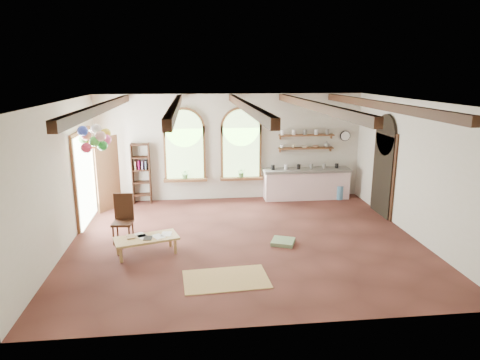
{
  "coord_description": "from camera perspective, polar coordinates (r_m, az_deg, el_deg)",
  "views": [
    {
      "loc": [
        -1.16,
        -9.27,
        3.8
      ],
      "look_at": [
        -0.05,
        0.6,
        1.3
      ],
      "focal_mm": 32.0,
      "sensor_mm": 36.0,
      "label": 1
    }
  ],
  "objects": [
    {
      "name": "shelf_cup_a",
      "position": [
        13.12,
        5.63,
        4.48
      ],
      "size": [
        0.12,
        0.1,
        0.1
      ],
      "primitive_type": "imported",
      "color": "white",
      "rests_on": "wall_shelf_lower"
    },
    {
      "name": "window_left",
      "position": [
        12.88,
        -7.4,
        4.31
      ],
      "size": [
        1.3,
        0.28,
        2.2
      ],
      "color": "brown",
      "rests_on": "floor"
    },
    {
      "name": "water_jug_a",
      "position": [
        13.64,
        12.03,
        -1.21
      ],
      "size": [
        0.32,
        0.32,
        0.62
      ],
      "color": "#5F9ECD",
      "rests_on": "floor"
    },
    {
      "name": "shelf_vase",
      "position": [
        13.47,
        11.49,
        4.72
      ],
      "size": [
        0.18,
        0.18,
        0.19
      ],
      "primitive_type": "imported",
      "color": "slate",
      "rests_on": "wall_shelf_lower"
    },
    {
      "name": "balloon_cluster",
      "position": [
        10.43,
        -18.86,
        5.27
      ],
      "size": [
        0.77,
        0.82,
        1.15
      ],
      "color": "silver",
      "rests_on": "floor"
    },
    {
      "name": "table_book",
      "position": [
        9.52,
        -14.9,
        -7.38
      ],
      "size": [
        0.24,
        0.3,
        0.02
      ],
      "primitive_type": "imported",
      "rotation": [
        0.0,
        0.0,
        0.26
      ],
      "color": "olive",
      "rests_on": "coffee_table"
    },
    {
      "name": "wall_shelf_lower",
      "position": [
        13.31,
        8.79,
        4.21
      ],
      "size": [
        1.7,
        0.24,
        0.04
      ],
      "primitive_type": "cube",
      "color": "brown",
      "rests_on": "wall_back"
    },
    {
      "name": "window_right",
      "position": [
        12.96,
        0.15,
        4.49
      ],
      "size": [
        1.3,
        0.28,
        2.2
      ],
      "color": "brown",
      "rests_on": "floor"
    },
    {
      "name": "potted_plant_right",
      "position": [
        13.01,
        0.21,
        1.01
      ],
      "size": [
        0.27,
        0.23,
        0.3
      ],
      "primitive_type": "imported",
      "color": "#598C4C",
      "rests_on": "window_right"
    },
    {
      "name": "tablet",
      "position": [
        9.38,
        -12.18,
        -7.58
      ],
      "size": [
        0.18,
        0.26,
        0.01
      ],
      "primitive_type": "cube",
      "rotation": [
        0.0,
        0.0,
        -0.02
      ],
      "color": "black",
      "rests_on": "coffee_table"
    },
    {
      "name": "floor",
      "position": [
        10.09,
        0.68,
        -8.02
      ],
      "size": [
        8.0,
        8.0,
        0.0
      ],
      "primitive_type": "plane",
      "color": "brown",
      "rests_on": "ground"
    },
    {
      "name": "bookshelf",
      "position": [
        13.01,
        -13.04,
        0.87
      ],
      "size": [
        0.53,
        0.32,
        1.8
      ],
      "color": "#3B1D12",
      "rests_on": "floor"
    },
    {
      "name": "coffee_table",
      "position": [
        9.45,
        -12.38,
        -7.74
      ],
      "size": [
        1.45,
        0.98,
        0.38
      ],
      "color": "tan",
      "rests_on": "floor"
    },
    {
      "name": "potted_plant_left",
      "position": [
        12.93,
        -7.3,
        0.81
      ],
      "size": [
        0.27,
        0.23,
        0.3
      ],
      "primitive_type": "imported",
      "color": "#598C4C",
      "rests_on": "window_left"
    },
    {
      "name": "water_jug_b",
      "position": [
        13.56,
        13.05,
        -1.49
      ],
      "size": [
        0.29,
        0.29,
        0.55
      ],
      "color": "#5F9ECD",
      "rests_on": "floor"
    },
    {
      "name": "wall_shelf_upper",
      "position": [
        13.24,
        8.85,
        5.92
      ],
      "size": [
        1.7,
        0.24,
        0.04
      ],
      "primitive_type": "cube",
      "color": "brown",
      "rests_on": "wall_back"
    },
    {
      "name": "wall_clock",
      "position": [
        13.7,
        13.85,
        5.73
      ],
      "size": [
        0.32,
        0.04,
        0.32
      ],
      "primitive_type": "cylinder",
      "rotation": [
        1.57,
        0.0,
        0.0
      ],
      "color": "black",
      "rests_on": "wall_back"
    },
    {
      "name": "kitchen_counter",
      "position": [
        13.36,
        8.82,
        -0.46
      ],
      "size": [
        2.68,
        0.62,
        0.94
      ],
      "color": "#FBD5D8",
      "rests_on": "floor"
    },
    {
      "name": "left_doorway",
      "position": [
        11.72,
        -19.99,
        0.18
      ],
      "size": [
        0.1,
        1.9,
        2.5
      ],
      "primitive_type": "cube",
      "color": "brown",
      "rests_on": "floor"
    },
    {
      "name": "shelf_cup_b",
      "position": [
        13.2,
        7.12,
        4.48
      ],
      "size": [
        0.1,
        0.1,
        0.09
      ],
      "primitive_type": "imported",
      "color": "beige",
      "rests_on": "wall_shelf_lower"
    },
    {
      "name": "right_doorway",
      "position": [
        12.22,
        18.49,
        0.61
      ],
      "size": [
        0.1,
        1.3,
        2.4
      ],
      "primitive_type": "cube",
      "color": "black",
      "rests_on": "floor"
    },
    {
      "name": "shelf_bowl_b",
      "position": [
        13.38,
        10.04,
        4.44
      ],
      "size": [
        0.2,
        0.2,
        0.06
      ],
      "primitive_type": "imported",
      "color": "#8C664C",
      "rests_on": "wall_shelf_lower"
    },
    {
      "name": "ceiling_beams",
      "position": [
        9.37,
        0.74,
        9.83
      ],
      "size": [
        6.2,
        6.8,
        0.18
      ],
      "primitive_type": null,
      "color": "#3B1D12",
      "rests_on": "ceiling"
    },
    {
      "name": "shelf_bowl_a",
      "position": [
        13.29,
        8.59,
        4.41
      ],
      "size": [
        0.22,
        0.22,
        0.05
      ],
      "primitive_type": "imported",
      "color": "beige",
      "rests_on": "wall_shelf_lower"
    },
    {
      "name": "side_chair",
      "position": [
        10.25,
        -15.3,
        -6.26
      ],
      "size": [
        0.48,
        0.48,
        1.11
      ],
      "color": "#3B1D12",
      "rests_on": "floor"
    },
    {
      "name": "floor_mat",
      "position": [
        8.31,
        -1.88,
        -13.06
      ],
      "size": [
        1.66,
        1.09,
        0.02
      ],
      "primitive_type": "cube",
      "rotation": [
        0.0,
        0.0,
        0.07
      ],
      "color": "tan",
      "rests_on": "floor"
    },
    {
      "name": "floor_cushion",
      "position": [
        9.93,
        5.76,
        -8.2
      ],
      "size": [
        0.64,
        0.64,
        0.09
      ],
      "primitive_type": "cube",
      "rotation": [
        0.0,
        0.0,
        -0.38
      ],
      "color": "#6D875D",
      "rests_on": "floor"
    }
  ]
}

